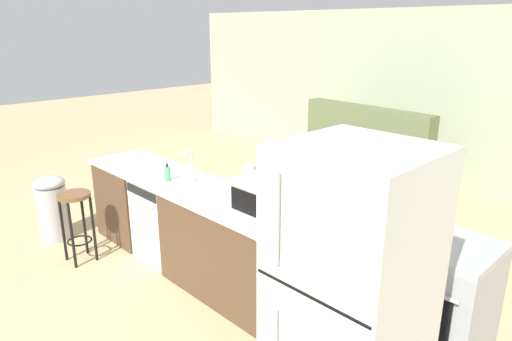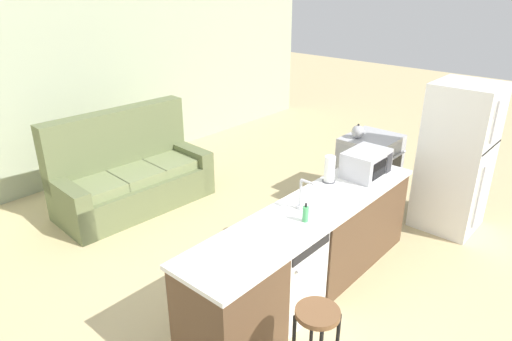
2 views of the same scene
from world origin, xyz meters
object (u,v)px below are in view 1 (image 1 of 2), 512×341
Objects in this scene: dishwasher at (169,218)px; stove_range at (433,296)px; paper_towel_roll at (249,180)px; soap_bottle at (167,174)px; kettle at (428,217)px; refrigerator at (349,305)px; bar_stool at (76,212)px; trash_bin at (52,207)px; microwave at (264,197)px; couch at (354,170)px.

dishwasher is 2.66m from stove_range.
soap_bottle is at bearing -160.24° from paper_towel_roll.
soap_bottle is 0.86× the size of kettle.
refrigerator is at bearing -25.45° from paper_towel_roll.
trash_bin is (-0.72, 0.02, -0.16)m from bar_stool.
trash_bin is (-3.87, -0.17, -0.51)m from refrigerator.
kettle reaches higher than dishwasher.
refrigerator is at bearing 3.34° from bar_stool.
dishwasher is 1.14× the size of trash_bin.
paper_towel_roll is (-0.39, 0.21, -0.00)m from microwave.
soap_bottle is (0.18, -0.10, 0.55)m from dishwasher.
couch reaches higher than soap_bottle.
refrigerator is at bearing -11.93° from dishwasher.
soap_bottle is 0.24× the size of trash_bin.
bar_stool is at bearing -103.82° from couch.
stove_range is 1.22× the size of bar_stool.
dishwasher is at bearing 29.48° from trash_bin.
kettle is at bearing 141.81° from stove_range.
bar_stool is 1.00× the size of trash_bin.
refrigerator reaches higher than stove_range.
paper_towel_roll is at bearing -75.75° from couch.
stove_range is 1.44m from microwave.
refrigerator reaches higher than microwave.
kettle is at bearing -46.27° from couch.
refrigerator reaches higher than couch.
couch is at bearing 86.95° from soap_bottle.
trash_bin is at bearing -156.76° from soap_bottle.
couch reaches higher than stove_range.
dishwasher is 4.10× the size of kettle.
paper_towel_roll reaches higher than kettle.
kettle is at bearing 18.47° from paper_towel_roll.
refrigerator is 3.17m from bar_stool.
dishwasher is 2.59m from kettle.
kettle is (2.25, 0.77, 0.01)m from soap_bottle.
refrigerator is 2.41× the size of bar_stool.
stove_range is 3.24m from couch.
dishwasher is at bearing -168.60° from paper_towel_roll.
dishwasher is at bearing -96.71° from couch.
refrigerator is 1.32m from microwave.
refrigerator is (2.60, -0.55, 0.47)m from dishwasher.
soap_bottle reaches higher than stove_range.
couch reaches higher than kettle.
trash_bin is at bearing -159.34° from kettle.
dishwasher reaches higher than trash_bin.
kettle is (1.42, 0.47, -0.05)m from paper_towel_roll.
stove_range is 1.72m from paper_towel_roll.
microwave is at bearing -27.93° from paper_towel_roll.
couch reaches higher than paper_towel_roll.
microwave is (-1.20, -0.55, 0.59)m from stove_range.
kettle is at bearing 15.58° from dishwasher.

